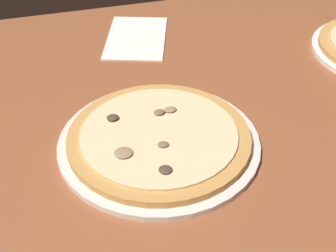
# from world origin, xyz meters

# --- Properties ---
(dining_table) EXTENTS (1.50, 1.10, 0.04)m
(dining_table) POSITION_xyz_m (0.00, 0.00, 0.02)
(dining_table) COLOR brown
(dining_table) RESTS_ON ground
(pizza_main) EXTENTS (0.33, 0.33, 0.03)m
(pizza_main) POSITION_xyz_m (0.03, 0.01, 0.05)
(pizza_main) COLOR silver
(pizza_main) RESTS_ON dining_table
(paper_menu) EXTENTS (0.19, 0.24, 0.00)m
(paper_menu) POSITION_xyz_m (-0.02, -0.36, 0.04)
(paper_menu) COLOR white
(paper_menu) RESTS_ON dining_table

